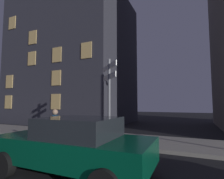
# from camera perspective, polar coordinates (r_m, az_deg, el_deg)

# --- Properties ---
(sidewalk_kerb) EXTENTS (40.00, 2.86, 0.14)m
(sidewalk_kerb) POSITION_cam_1_polar(r_m,az_deg,el_deg) (8.70, 8.71, -16.25)
(sidewalk_kerb) COLOR gray
(sidewalk_kerb) RESTS_ON ground_plane
(signpost) EXTENTS (1.27, 1.27, 3.74)m
(signpost) POSITION_cam_1_polar(r_m,az_deg,el_deg) (7.98, -0.92, -0.40)
(signpost) COLOR gray
(signpost) RESTS_ON sidewalk_kerb
(car_far_trailing) EXTENTS (4.30, 2.06, 1.46)m
(car_far_trailing) POSITION_cam_1_polar(r_m,az_deg,el_deg) (4.90, -12.26, -16.95)
(car_far_trailing) COLOR #05472D
(car_far_trailing) RESTS_ON ground_plane
(cyclist) EXTENTS (1.82, 0.34, 1.61)m
(cyclist) POSITION_cam_1_polar(r_m,az_deg,el_deg) (7.30, -17.87, -12.91)
(cyclist) COLOR black
(cyclist) RESTS_ON ground_plane
(building_left_block) EXTENTS (11.12, 8.35, 12.36)m
(building_left_block) POSITION_cam_1_polar(r_m,az_deg,el_deg) (19.03, -12.10, 8.63)
(building_left_block) COLOR #383842
(building_left_block) RESTS_ON ground_plane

